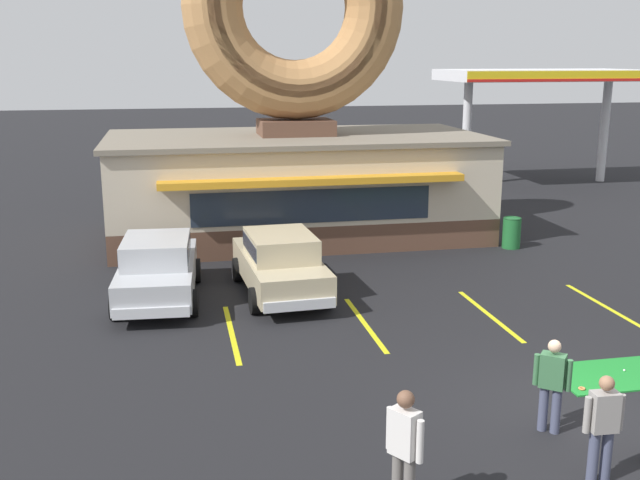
# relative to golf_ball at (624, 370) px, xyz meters

# --- Properties ---
(ground_plane) EXTENTS (160.00, 160.00, 0.00)m
(ground_plane) POSITION_rel_golf_ball_xyz_m (-1.76, -1.42, -0.05)
(ground_plane) COLOR black
(donut_shop_building) EXTENTS (12.30, 6.75, 10.96)m
(donut_shop_building) POSITION_rel_golf_ball_xyz_m (-4.21, 12.53, 3.69)
(donut_shop_building) COLOR brown
(donut_shop_building) RESTS_ON ground
(mini_donut_mid_centre) EXTENTS (0.13, 0.13, 0.04)m
(mini_donut_mid_centre) POSITION_rel_golf_ball_xyz_m (-1.22, -0.57, -0.00)
(mini_donut_mid_centre) COLOR #D17F47
(mini_donut_mid_centre) RESTS_ON putting_mat
(golf_ball) EXTENTS (0.04, 0.04, 0.04)m
(golf_ball) POSITION_rel_golf_ball_xyz_m (0.00, 0.00, 0.00)
(golf_ball) COLOR white
(golf_ball) RESTS_ON putting_mat
(car_silver) EXTENTS (2.19, 4.66, 1.60)m
(car_silver) POSITION_rel_golf_ball_xyz_m (-8.73, 6.24, 0.82)
(car_silver) COLOR #B2B5BA
(car_silver) RESTS_ON ground
(car_champagne) EXTENTS (2.16, 4.65, 1.60)m
(car_champagne) POSITION_rel_golf_ball_xyz_m (-5.71, 6.12, 0.82)
(car_champagne) COLOR #BCAD89
(car_champagne) RESTS_ON ground
(pedestrian_hooded_kid) EXTENTS (0.48, 0.43, 1.56)m
(pedestrian_hooded_kid) POSITION_rel_golf_ball_xyz_m (-2.54, -1.82, 0.81)
(pedestrian_hooded_kid) COLOR #474C66
(pedestrian_hooded_kid) RESTS_ON ground
(pedestrian_leather_jacket_man) EXTENTS (0.41, 0.52, 1.76)m
(pedestrian_leather_jacket_man) POSITION_rel_golf_ball_xyz_m (-5.52, -3.51, 0.93)
(pedestrian_leather_jacket_man) COLOR slate
(pedestrian_leather_jacket_man) RESTS_ON ground
(pedestrian_clipboard_woman) EXTENTS (0.60, 0.25, 1.61)m
(pedestrian_clipboard_woman) POSITION_rel_golf_ball_xyz_m (-2.56, -3.31, 0.84)
(pedestrian_clipboard_woman) COLOR #474C66
(pedestrian_clipboard_woman) RESTS_ON ground
(trash_bin) EXTENTS (0.57, 0.57, 0.97)m
(trash_bin) POSITION_rel_golf_ball_xyz_m (2.11, 9.39, 0.45)
(trash_bin) COLOR #1E662D
(trash_bin) RESTS_ON ground
(gas_station_canopy) EXTENTS (9.00, 4.46, 5.30)m
(gas_station_canopy) POSITION_rel_golf_ball_xyz_m (8.65, 20.75, 4.81)
(gas_station_canopy) COLOR silver
(gas_station_canopy) RESTS_ON ground
(parking_stripe_far_left) EXTENTS (0.12, 3.60, 0.01)m
(parking_stripe_far_left) POSITION_rel_golf_ball_xyz_m (-7.16, 3.58, -0.05)
(parking_stripe_far_left) COLOR yellow
(parking_stripe_far_left) RESTS_ON ground
(parking_stripe_left) EXTENTS (0.12, 3.60, 0.01)m
(parking_stripe_left) POSITION_rel_golf_ball_xyz_m (-4.16, 3.58, -0.05)
(parking_stripe_left) COLOR yellow
(parking_stripe_left) RESTS_ON ground
(parking_stripe_mid_left) EXTENTS (0.12, 3.60, 0.01)m
(parking_stripe_mid_left) POSITION_rel_golf_ball_xyz_m (-1.16, 3.58, -0.05)
(parking_stripe_mid_left) COLOR yellow
(parking_stripe_mid_left) RESTS_ON ground
(parking_stripe_centre) EXTENTS (0.12, 3.60, 0.01)m
(parking_stripe_centre) POSITION_rel_golf_ball_xyz_m (1.84, 3.58, -0.05)
(parking_stripe_centre) COLOR yellow
(parking_stripe_centre) RESTS_ON ground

